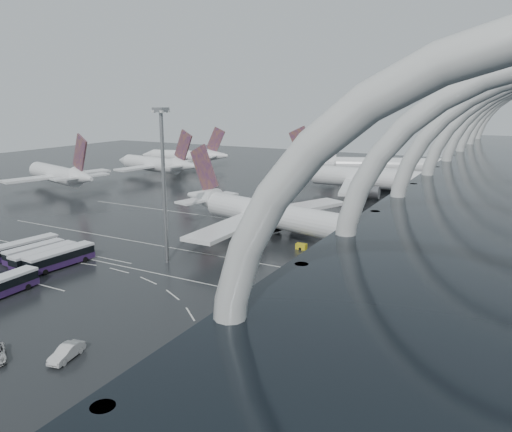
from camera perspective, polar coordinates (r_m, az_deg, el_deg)
The scene contains 21 objects.
ground at distance 93.82m, azimuth -9.53°, elevation -6.33°, with size 420.00×420.00×0.00m, color black.
lane_marking_near at distance 92.36m, azimuth -10.29°, elevation -6.68°, with size 120.00×0.25×0.01m, color silver.
lane_marking_mid at distance 102.96m, azimuth -5.41°, elevation -4.39°, with size 120.00×0.25×0.01m, color silver.
lane_marking_far at distance 126.17m, azimuth 1.70°, elevation -0.97°, with size 120.00×0.25×0.01m, color silver.
bus_bay_line_south at distance 100.39m, azimuth -26.27°, elevation -6.25°, with size 28.00×0.25×0.01m, color silver.
bus_bay_line_north at distance 109.68m, azimuth -19.49°, elevation -4.00°, with size 28.00×0.25×0.01m, color silver.
airliner_main at distance 114.39m, azimuth 1.80°, elevation 0.08°, with size 58.46×50.46×19.92m.
airliner_gate_b at distance 166.56m, azimuth 12.96°, elevation 4.17°, with size 62.99×56.73×21.91m.
airliner_gate_c at distance 201.00m, azimuth 14.11°, elevation 5.58°, with size 56.53×51.56×20.84m.
jet_remote_west at distance 184.95m, azimuth -21.55°, elevation 4.38°, with size 46.02×37.34×20.20m.
jet_remote_mid at distance 203.70m, azimuth -11.30°, elevation 5.78°, with size 45.05×36.41×19.60m.
jet_remote_far at distance 231.81m, azimuth -8.01°, elevation 6.75°, with size 42.48×34.40×18.54m.
bus_row_near_a at distance 111.79m, azimuth -24.76°, elevation -3.23°, with size 4.50×13.13×3.17m.
bus_row_near_b at distance 108.17m, azimuth -24.00°, elevation -3.75°, with size 3.95×12.24×2.96m.
bus_row_near_c at distance 103.97m, azimuth -23.05°, elevation -4.25°, with size 3.95×13.26×3.22m.
bus_row_near_d at distance 101.67m, azimuth -21.46°, elevation -4.44°, with size 4.24×13.85×3.36m.
van_curve_c at distance 67.76m, azimuth -20.85°, elevation -14.36°, with size 1.85×5.31×1.75m, color silver.
floodlight_mast at distance 95.48m, azimuth -10.56°, elevation 5.50°, with size 2.27×2.27×29.60m.
gse_cart_belly_a at distance 106.17m, azimuth 5.20°, elevation -3.49°, with size 2.24×1.32×1.22m, color gold.
gse_cart_belly_b at distance 107.12m, azimuth 12.41°, elevation -3.64°, with size 2.00×1.18×1.09m, color slate.
gse_cart_belly_c at distance 103.66m, azimuth -1.72°, elevation -3.86°, with size 2.25×1.33×1.23m, color gold.
Camera 1 is at (55.23, -68.97, 31.55)m, focal length 35.00 mm.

